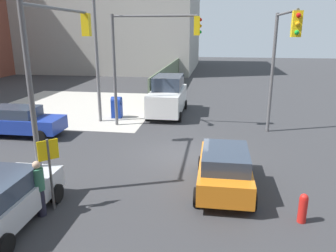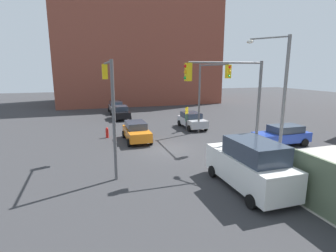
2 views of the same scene
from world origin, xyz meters
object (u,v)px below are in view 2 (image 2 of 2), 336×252
(traffic_signal_se_corner, at_px, (109,94))
(sedan_black, at_px, (121,112))
(sedan_blue, at_px, (282,135))
(hatchback_silver, at_px, (192,120))
(sedan_orange, at_px, (136,131))
(pedestrian_crossing, at_px, (187,121))
(van_white_delivery, at_px, (250,165))
(traffic_signal_nw_corner, at_px, (210,86))
(mailbox_blue, at_px, (280,159))
(fire_hydrant, at_px, (107,132))
(street_lamp_corner, at_px, (279,91))
(traffic_signal_ne_corner, at_px, (232,93))
(coupe_gray, at_px, (116,107))

(traffic_signal_se_corner, xyz_separation_m, sedan_black, (-16.44, 2.74, -3.76))
(sedan_blue, height_order, hatchback_silver, same)
(sedan_orange, bearing_deg, sedan_black, 179.32)
(sedan_blue, bearing_deg, pedestrian_crossing, -144.72)
(traffic_signal_se_corner, height_order, hatchback_silver, traffic_signal_se_corner)
(hatchback_silver, height_order, van_white_delivery, van_white_delivery)
(sedan_black, xyz_separation_m, sedan_blue, (15.52, 10.84, 0.00))
(hatchback_silver, bearing_deg, traffic_signal_nw_corner, -1.60)
(mailbox_blue, height_order, sedan_black, sedan_black)
(fire_hydrant, bearing_deg, sedan_orange, 51.64)
(sedan_black, distance_m, van_white_delivery, 21.89)
(mailbox_blue, bearing_deg, traffic_signal_se_corner, -110.82)
(sedan_blue, distance_m, pedestrian_crossing, 9.15)
(traffic_signal_nw_corner, xyz_separation_m, traffic_signal_se_corner, (5.00, -9.00, -0.02))
(street_lamp_corner, bearing_deg, sedan_blue, 132.76)
(traffic_signal_nw_corner, distance_m, sedan_orange, 7.46)
(street_lamp_corner, bearing_deg, traffic_signal_nw_corner, -171.47)
(street_lamp_corner, relative_size, sedan_blue, 1.79)
(traffic_signal_nw_corner, xyz_separation_m, sedan_black, (-11.43, -6.26, -3.79))
(traffic_signal_nw_corner, bearing_deg, pedestrian_crossing, -168.31)
(sedan_black, distance_m, sedan_blue, 18.93)
(traffic_signal_ne_corner, relative_size, hatchback_silver, 1.56)
(sedan_orange, bearing_deg, traffic_signal_ne_corner, 30.04)
(pedestrian_crossing, bearing_deg, sedan_blue, 139.35)
(coupe_gray, bearing_deg, traffic_signal_se_corner, -7.23)
(fire_hydrant, xyz_separation_m, sedan_black, (-8.85, 2.44, 0.36))
(van_white_delivery, xyz_separation_m, pedestrian_crossing, (-13.54, 2.00, -0.32))
(street_lamp_corner, distance_m, mailbox_blue, 4.19)
(street_lamp_corner, relative_size, hatchback_silver, 1.92)
(sedan_blue, bearing_deg, sedan_orange, -113.79)
(pedestrian_crossing, bearing_deg, van_white_delivery, 95.67)
(street_lamp_corner, relative_size, sedan_black, 2.08)
(street_lamp_corner, xyz_separation_m, mailbox_blue, (1.31, -0.60, -3.94))
(street_lamp_corner, distance_m, hatchback_silver, 12.03)
(traffic_signal_se_corner, relative_size, sedan_orange, 1.56)
(sedan_orange, xyz_separation_m, van_white_delivery, (10.91, 3.69, 0.44))
(fire_hydrant, xyz_separation_m, coupe_gray, (-13.92, 2.43, 0.36))
(traffic_signal_nw_corner, bearing_deg, sedan_blue, 48.29)
(sedan_black, height_order, hatchback_silver, same)
(van_white_delivery, distance_m, pedestrian_crossing, 13.69)
(sedan_orange, bearing_deg, hatchback_silver, 116.81)
(sedan_blue, bearing_deg, street_lamp_corner, -47.24)
(traffic_signal_nw_corner, xyz_separation_m, sedan_blue, (4.08, 4.58, -3.79))
(sedan_blue, relative_size, hatchback_silver, 1.07)
(sedan_blue, xyz_separation_m, pedestrian_crossing, (-7.47, -5.28, 0.11))
(sedan_orange, xyz_separation_m, pedestrian_crossing, (-2.63, 5.69, 0.12))
(sedan_blue, bearing_deg, traffic_signal_nw_corner, -131.71)
(traffic_signal_se_corner, height_order, traffic_signal_ne_corner, same)
(sedan_orange, bearing_deg, street_lamp_corner, 42.87)
(traffic_signal_ne_corner, height_order, mailbox_blue, traffic_signal_ne_corner)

